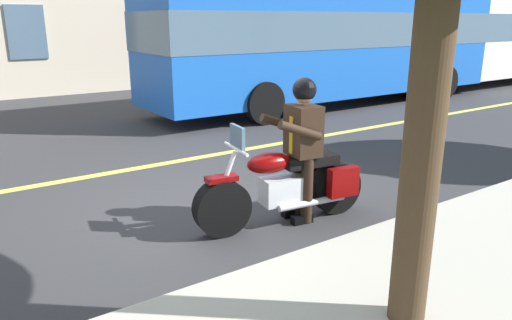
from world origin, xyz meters
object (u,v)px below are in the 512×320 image
object	(u,v)px
bus_near	(334,38)
motorcycle_main	(287,187)
rider_main	(302,138)
bus_far	(460,34)

from	to	relation	value
bus_near	motorcycle_main	bearing A→B (deg)	43.92
motorcycle_main	bus_near	xyz separation A→B (m)	(-6.23, -6.00, 1.42)
rider_main	bus_near	bearing A→B (deg)	-135.09
bus_near	bus_far	xyz separation A→B (m)	(-6.21, -0.17, 0.00)
bus_near	bus_far	distance (m)	6.21
motorcycle_main	bus_far	xyz separation A→B (m)	(-12.44, -6.17, 1.42)
bus_near	bus_far	world-z (taller)	same
motorcycle_main	rider_main	size ratio (longest dim) A/B	1.27
bus_near	bus_far	bearing A→B (deg)	-178.47
motorcycle_main	bus_far	size ratio (longest dim) A/B	0.20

